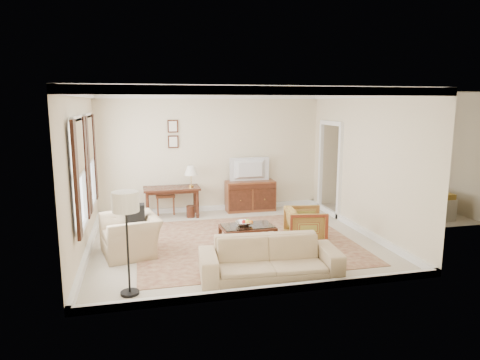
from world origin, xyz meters
name	(u,v)px	position (x,y,z in m)	size (l,w,h in m)	color
room_shell	(233,114)	(0.00, 0.00, 2.47)	(5.51, 5.01, 2.91)	beige
annex_bedroom	(402,199)	(4.49, 1.15, 0.34)	(3.00, 2.70, 2.90)	beige
window_front	(79,174)	(-2.70, -0.70, 1.55)	(0.12, 1.56, 1.80)	#CCB284
window_rear	(89,161)	(-2.70, 0.90, 1.55)	(0.12, 1.56, 1.80)	#CCB284
doorway	(330,170)	(2.71, 1.50, 1.08)	(0.10, 1.12, 2.25)	white
rug	(245,242)	(0.20, -0.16, 0.01)	(4.11, 3.52, 0.01)	maroon
writing_desk	(172,192)	(-1.03, 2.07, 0.60)	(1.30, 0.65, 0.71)	#4E2416
desk_chair	(165,192)	(-1.17, 2.42, 0.53)	(0.45, 0.45, 1.05)	brown
desk_lamp	(191,176)	(-0.57, 2.07, 0.96)	(0.32, 0.32, 0.50)	silver
framed_prints	(173,134)	(-0.93, 2.47, 1.94)	(0.25, 0.04, 0.68)	#4E2416
sideboard	(250,196)	(0.93, 2.23, 0.38)	(1.22, 0.47, 0.75)	brown
tv	(251,162)	(0.93, 2.21, 1.23)	(0.96, 0.55, 0.13)	black
coffee_table	(247,231)	(0.17, -0.43, 0.32)	(1.02, 0.62, 0.42)	#4E2416
fruit_bowl	(244,223)	(0.10, -0.42, 0.47)	(0.42, 0.42, 0.10)	silver
book_a	(238,238)	(0.00, -0.35, 0.17)	(0.28, 0.04, 0.38)	brown
book_b	(259,239)	(0.38, -0.49, 0.16)	(0.28, 0.03, 0.38)	brown
striped_armchair	(306,224)	(1.33, -0.42, 0.37)	(0.72, 0.68, 0.74)	maroon
club_armchair	(130,229)	(-1.95, -0.31, 0.47)	(1.08, 0.70, 0.94)	tan
backpack	(136,213)	(-1.85, -0.19, 0.72)	(0.32, 0.22, 0.40)	black
sofa	(270,252)	(0.14, -1.91, 0.42)	(2.14, 0.63, 0.84)	tan
floor_lamp	(126,209)	(-1.96, -2.00, 1.24)	(0.37, 0.37, 1.49)	black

